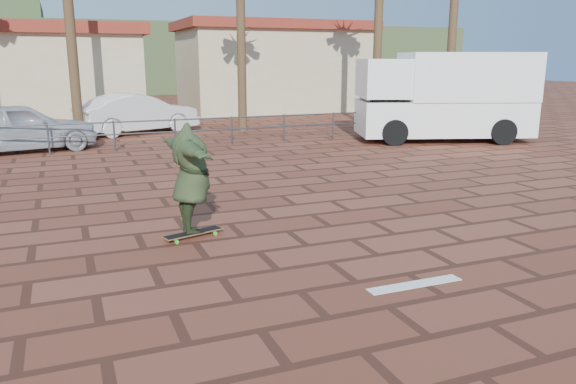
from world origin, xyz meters
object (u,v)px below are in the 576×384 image
(longboard, at_px, (193,233))
(campervan, at_px, (445,95))
(car_silver, at_px, (20,127))
(skateboarder, at_px, (191,179))
(car_white, at_px, (138,113))

(longboard, distance_m, campervan, 13.98)
(longboard, bearing_deg, car_silver, 89.09)
(skateboarder, xyz_separation_m, car_silver, (-3.21, 11.09, -0.23))
(skateboarder, height_order, car_silver, skateboarder)
(longboard, distance_m, car_white, 14.54)
(campervan, xyz_separation_m, car_silver, (-14.45, 2.92, -0.87))
(campervan, bearing_deg, skateboarder, -125.02)
(skateboarder, bearing_deg, car_silver, 11.43)
(longboard, height_order, skateboarder, skateboarder)
(car_white, bearing_deg, longboard, 157.24)
(skateboarder, bearing_deg, car_white, -8.53)
(campervan, bearing_deg, longboard, -125.02)
(longboard, xyz_separation_m, car_white, (0.96, 14.49, 0.72))
(longboard, distance_m, skateboarder, 0.95)
(skateboarder, bearing_deg, campervan, -58.73)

